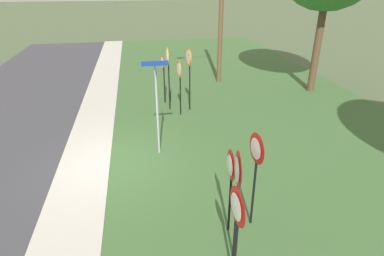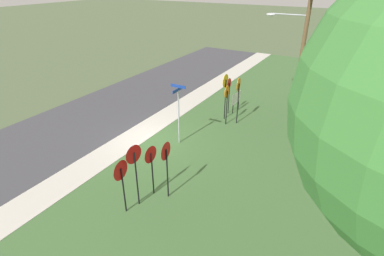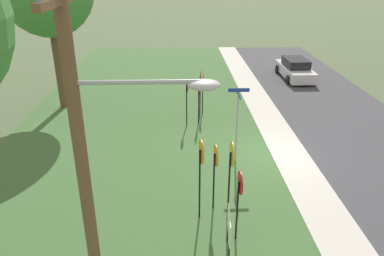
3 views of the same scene
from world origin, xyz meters
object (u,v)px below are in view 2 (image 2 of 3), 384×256
at_px(yield_sign_near_right, 121,175).
at_px(utility_pole, 301,40).
at_px(yield_sign_far_left, 134,161).
at_px(yield_sign_far_right, 166,157).
at_px(stop_sign_far_left, 229,88).
at_px(yield_sign_near_left, 151,160).
at_px(notice_board, 236,99).
at_px(stop_sign_near_left, 225,87).
at_px(stop_sign_near_right, 238,90).
at_px(street_name_post, 179,110).
at_px(stop_sign_far_center, 227,97).

bearing_deg(yield_sign_near_right, utility_pole, 164.07).
bearing_deg(yield_sign_far_left, yield_sign_near_right, -8.77).
height_order(yield_sign_far_right, utility_pole, utility_pole).
xyz_separation_m(stop_sign_far_left, yield_sign_far_left, (9.47, 0.51, 0.28)).
xyz_separation_m(stop_sign_far_left, yield_sign_near_left, (8.69, 0.62, -0.05)).
bearing_deg(yield_sign_far_right, notice_board, -179.70).
bearing_deg(stop_sign_near_left, stop_sign_near_right, 76.42).
relative_size(stop_sign_near_left, yield_sign_far_left, 1.08).
height_order(yield_sign_near_left, notice_board, yield_sign_near_left).
xyz_separation_m(stop_sign_far_left, notice_board, (-0.50, 0.32, -0.79)).
height_order(stop_sign_near_right, street_name_post, street_name_post).
bearing_deg(stop_sign_far_center, yield_sign_near_left, -3.34).
relative_size(stop_sign_near_right, notice_board, 2.20).
height_order(yield_sign_near_left, yield_sign_far_left, yield_sign_far_left).
height_order(stop_sign_far_center, utility_pole, utility_pole).
height_order(stop_sign_near_left, yield_sign_near_left, stop_sign_near_left).
relative_size(yield_sign_near_left, street_name_post, 0.68).
height_order(yield_sign_near_right, yield_sign_far_left, yield_sign_far_left).
xyz_separation_m(stop_sign_far_center, street_name_post, (3.19, -1.17, 0.15)).
bearing_deg(stop_sign_near_left, utility_pole, 139.61).
height_order(yield_sign_near_right, street_name_post, street_name_post).
distance_m(yield_sign_far_right, utility_pole, 11.87).
relative_size(stop_sign_near_right, yield_sign_far_left, 1.07).
height_order(stop_sign_far_left, street_name_post, street_name_post).
relative_size(stop_sign_far_center, notice_board, 1.88).
height_order(stop_sign_far_left, utility_pole, utility_pole).
height_order(stop_sign_near_left, street_name_post, street_name_post).
bearing_deg(street_name_post, yield_sign_near_right, 10.13).
height_order(stop_sign_far_left, stop_sign_far_center, stop_sign_far_center).
xyz_separation_m(stop_sign_far_left, yield_sign_near_right, (10.02, 0.34, -0.02)).
height_order(stop_sign_near_left, yield_sign_far_right, stop_sign_near_left).
distance_m(yield_sign_far_left, utility_pole, 12.87).
relative_size(stop_sign_near_left, stop_sign_far_center, 1.17).
height_order(stop_sign_near_right, stop_sign_far_center, stop_sign_near_right).
xyz_separation_m(stop_sign_far_center, yield_sign_far_right, (7.03, 0.69, 0.09)).
height_order(stop_sign_far_center, yield_sign_near_right, stop_sign_far_center).
bearing_deg(notice_board, utility_pole, 133.83).
distance_m(stop_sign_far_left, yield_sign_near_right, 10.03).
bearing_deg(street_name_post, utility_pole, 152.78).
bearing_deg(stop_sign_far_left, notice_board, 144.33).
bearing_deg(yield_sign_far_left, yield_sign_far_right, 150.25).
relative_size(yield_sign_near_right, utility_pole, 0.27).
distance_m(stop_sign_near_right, yield_sign_near_left, 7.65).
relative_size(stop_sign_far_center, yield_sign_far_right, 0.97).
relative_size(stop_sign_far_left, stop_sign_far_center, 0.96).
bearing_deg(stop_sign_near_right, yield_sign_near_right, -11.40).
height_order(stop_sign_near_right, utility_pole, utility_pole).
bearing_deg(stop_sign_near_left, yield_sign_near_right, 0.29).
distance_m(stop_sign_far_center, utility_pole, 5.78).
xyz_separation_m(yield_sign_near_left, yield_sign_far_left, (0.79, -0.11, 0.33)).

